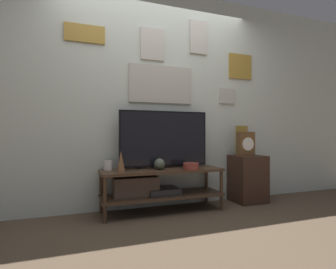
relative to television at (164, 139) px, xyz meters
The scene contains 10 objects.
ground_plane 0.90m from the television, 99.53° to the right, with size 12.00×12.00×0.00m, color #4C3D2D.
wall_back 0.55m from the television, 106.66° to the left, with size 6.40×0.08×2.70m.
media_console 0.56m from the television, 150.89° to the right, with size 1.39×0.43×0.49m.
television is the anchor object (origin of this frame).
vase_wide_bowl 0.45m from the television, 42.05° to the right, with size 0.18×0.18×0.07m.
vase_round_glass 0.32m from the television, 130.22° to the right, with size 0.13×0.13×0.13m.
vase_slim_bronze 0.63m from the television, 160.54° to the right, with size 0.09×0.09×0.23m.
candle_jar 0.72m from the television, behind, with size 0.09×0.09×0.10m.
side_table 1.26m from the television, ahead, with size 0.40×0.36×0.61m.
mantel_clock 1.09m from the television, ahead, with size 0.23×0.11×0.31m.
Camera 1 is at (-0.96, -2.59, 0.88)m, focal length 28.00 mm.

